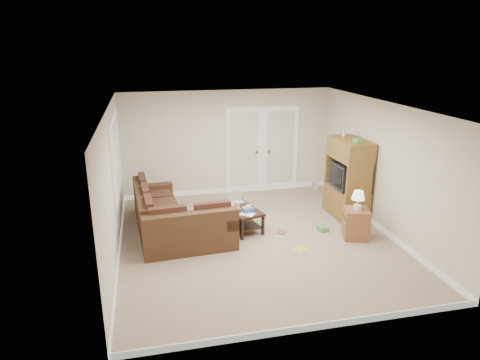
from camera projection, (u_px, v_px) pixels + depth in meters
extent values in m
plane|color=tan|center=(256.00, 240.00, 8.05)|extent=(5.50, 5.50, 0.00)
cube|color=white|center=(258.00, 106.00, 7.28)|extent=(5.00, 5.50, 0.02)
cube|color=beige|center=(113.00, 186.00, 7.14)|extent=(0.02, 5.50, 2.50)
cube|color=beige|center=(383.00, 168.00, 8.18)|extent=(0.02, 5.50, 2.50)
cube|color=beige|center=(228.00, 143.00, 10.22)|extent=(5.00, 0.02, 2.50)
cube|color=beige|center=(316.00, 243.00, 5.11)|extent=(5.00, 0.02, 2.50)
cube|color=white|center=(244.00, 151.00, 10.34)|extent=(0.90, 0.04, 2.13)
cube|color=white|center=(280.00, 149.00, 10.53)|extent=(0.90, 0.04, 2.13)
cube|color=white|center=(245.00, 150.00, 10.30)|extent=(0.68, 0.02, 1.80)
cube|color=white|center=(280.00, 148.00, 10.49)|extent=(0.68, 0.02, 1.80)
cube|color=white|center=(116.00, 154.00, 7.99)|extent=(0.04, 1.92, 1.42)
cube|color=white|center=(117.00, 154.00, 7.99)|extent=(0.02, 1.74, 1.24)
cube|color=#472D1B|center=(159.00, 217.00, 8.57)|extent=(0.98, 2.18, 0.39)
cube|color=#472D1B|center=(142.00, 201.00, 8.37)|extent=(0.37, 2.13, 0.40)
cube|color=#472D1B|center=(153.00, 189.00, 9.35)|extent=(0.84, 0.28, 0.20)
cube|color=#46271C|center=(162.00, 205.00, 8.51)|extent=(0.70, 2.06, 0.11)
cube|color=#472D1B|center=(189.00, 237.00, 7.71)|extent=(1.72, 0.95, 0.39)
cube|color=#472D1B|center=(191.00, 223.00, 7.32)|extent=(1.67, 0.34, 0.40)
cube|color=#472D1B|center=(227.00, 217.00, 7.82)|extent=(0.28, 0.84, 0.20)
cube|color=#46271C|center=(188.00, 223.00, 7.71)|extent=(1.60, 0.66, 0.11)
cube|color=black|center=(227.00, 211.00, 7.79)|extent=(0.35, 0.76, 0.03)
cube|color=red|center=(224.00, 207.00, 7.97)|extent=(0.30, 0.13, 0.02)
cube|color=black|center=(240.00, 209.00, 8.44)|extent=(0.80, 1.17, 0.05)
cube|color=black|center=(240.00, 221.00, 8.52)|extent=(0.70, 1.07, 0.03)
cylinder|color=silver|center=(237.00, 205.00, 8.33)|extent=(0.09, 0.09, 0.15)
cylinder|color=red|center=(237.00, 198.00, 8.28)|extent=(0.01, 0.01, 0.14)
cube|color=#2F5599|center=(248.00, 210.00, 8.19)|extent=(0.24, 0.17, 0.09)
cube|color=white|center=(243.00, 209.00, 8.35)|extent=(0.49, 0.65, 0.00)
cube|color=brown|center=(346.00, 202.00, 9.06)|extent=(0.60, 1.06, 0.63)
cube|color=brown|center=(350.00, 149.00, 8.71)|extent=(0.60, 1.06, 0.42)
cube|color=black|center=(347.00, 176.00, 8.88)|extent=(0.52, 0.64, 0.52)
cube|color=black|center=(336.00, 176.00, 8.81)|extent=(0.02, 0.54, 0.42)
cube|color=#469A47|center=(357.00, 141.00, 8.39)|extent=(0.13, 0.19, 0.06)
cylinder|color=silver|center=(344.00, 133.00, 8.91)|extent=(0.07, 0.07, 0.13)
cube|color=brown|center=(356.00, 224.00, 8.05)|extent=(0.55, 0.55, 0.58)
cylinder|color=white|center=(357.00, 207.00, 7.94)|extent=(0.14, 0.14, 0.09)
cylinder|color=white|center=(358.00, 202.00, 7.91)|extent=(0.03, 0.03, 0.12)
cone|color=white|center=(358.00, 195.00, 7.87)|extent=(0.25, 0.25, 0.16)
cube|color=silver|center=(316.00, 185.00, 10.71)|extent=(0.12, 0.11, 0.28)
cube|color=gold|center=(300.00, 249.00, 7.68)|extent=(0.33, 0.31, 0.01)
cube|color=#469A47|center=(322.00, 228.00, 8.42)|extent=(0.17, 0.23, 0.09)
imported|color=brown|center=(278.00, 231.00, 8.38)|extent=(0.24, 0.26, 0.02)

